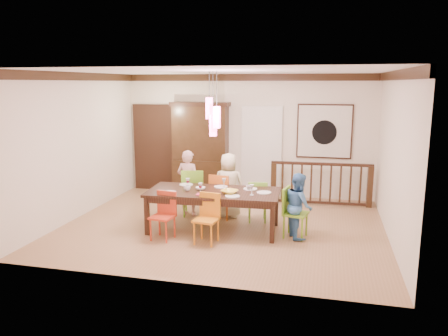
% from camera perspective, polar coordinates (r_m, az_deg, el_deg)
% --- Properties ---
extents(floor, '(6.00, 6.00, 0.00)m').
position_cam_1_polar(floor, '(8.45, -0.13, -7.54)').
color(floor, '#9E744C').
rests_on(floor, ground).
extents(ceiling, '(6.00, 6.00, 0.00)m').
position_cam_1_polar(ceiling, '(8.01, -0.14, 12.53)').
color(ceiling, white).
rests_on(ceiling, wall_back).
extents(wall_back, '(6.00, 0.00, 6.00)m').
position_cam_1_polar(wall_back, '(10.53, 3.08, 4.26)').
color(wall_back, silver).
rests_on(wall_back, floor).
extents(wall_left, '(0.00, 5.00, 5.00)m').
position_cam_1_polar(wall_left, '(9.27, -18.48, 2.77)').
color(wall_left, silver).
rests_on(wall_left, floor).
extents(wall_right, '(0.00, 5.00, 5.00)m').
position_cam_1_polar(wall_right, '(7.96, 21.36, 1.30)').
color(wall_right, silver).
rests_on(wall_right, floor).
extents(crown_molding, '(6.00, 5.00, 0.16)m').
position_cam_1_polar(crown_molding, '(8.01, -0.14, 11.96)').
color(crown_molding, black).
rests_on(crown_molding, wall_back).
extents(panel_door, '(1.04, 0.07, 2.24)m').
position_cam_1_polar(panel_door, '(11.21, -9.15, 2.49)').
color(panel_door, black).
rests_on(panel_door, wall_back).
extents(white_doorway, '(0.97, 0.05, 2.22)m').
position_cam_1_polar(white_doorway, '(10.49, 4.90, 2.00)').
color(white_doorway, silver).
rests_on(white_doorway, wall_back).
extents(painting, '(1.25, 0.06, 1.25)m').
position_cam_1_polar(painting, '(10.30, 12.98, 4.68)').
color(painting, black).
rests_on(painting, wall_back).
extents(pendant_cluster, '(0.27, 0.21, 1.14)m').
position_cam_1_polar(pendant_cluster, '(7.79, -1.44, 6.72)').
color(pendant_cluster, '#EC4788').
rests_on(pendant_cluster, ceiling).
extents(dining_table, '(2.46, 1.21, 0.75)m').
position_cam_1_polar(dining_table, '(8.02, -1.39, -3.51)').
color(dining_table, black).
rests_on(dining_table, floor).
extents(chair_far_left, '(0.52, 0.52, 0.98)m').
position_cam_1_polar(chair_far_left, '(8.99, -4.01, -2.72)').
color(chair_far_left, '#7BCA2D').
rests_on(chair_far_left, floor).
extents(chair_far_mid, '(0.47, 0.47, 0.92)m').
position_cam_1_polar(chair_far_mid, '(8.78, -0.24, -3.24)').
color(chair_far_mid, '#C85E1C').
rests_on(chair_far_mid, floor).
extents(chair_far_right, '(0.44, 0.44, 0.82)m').
position_cam_1_polar(chair_far_right, '(8.62, 4.37, -3.91)').
color(chair_far_right, '#77C334').
rests_on(chair_far_right, floor).
extents(chair_near_left, '(0.42, 0.42, 0.83)m').
position_cam_1_polar(chair_near_left, '(7.68, -8.06, -5.84)').
color(chair_near_left, red).
rests_on(chair_near_left, floor).
extents(chair_near_mid, '(0.43, 0.43, 0.85)m').
position_cam_1_polar(chair_near_mid, '(7.43, -2.34, -6.24)').
color(chair_near_mid, orange).
rests_on(chair_near_mid, floor).
extents(chair_end_right, '(0.47, 0.47, 0.89)m').
position_cam_1_polar(chair_end_right, '(7.81, 9.36, -5.36)').
color(chair_end_right, '#74AC21').
rests_on(chair_end_right, floor).
extents(china_hutch, '(1.42, 0.46, 2.24)m').
position_cam_1_polar(china_hutch, '(10.63, -3.09, 2.57)').
color(china_hutch, black).
rests_on(china_hutch, floor).
extents(balustrade, '(2.23, 0.18, 0.96)m').
position_cam_1_polar(balustrade, '(9.98, 12.53, -1.91)').
color(balustrade, black).
rests_on(balustrade, floor).
extents(person_far_left, '(0.54, 0.40, 1.35)m').
position_cam_1_polar(person_far_left, '(9.01, -4.69, -1.92)').
color(person_far_left, beige).
rests_on(person_far_left, floor).
extents(person_far_mid, '(0.68, 0.48, 1.32)m').
position_cam_1_polar(person_far_mid, '(8.83, 0.60, -2.26)').
color(person_far_mid, beige).
rests_on(person_far_mid, floor).
extents(person_end_right, '(0.62, 0.69, 1.16)m').
position_cam_1_polar(person_end_right, '(7.80, 9.71, -4.84)').
color(person_end_right, '#4680C4').
rests_on(person_end_right, floor).
extents(serving_bowl, '(0.36, 0.36, 0.07)m').
position_cam_1_polar(serving_bowl, '(7.78, 0.73, -3.14)').
color(serving_bowl, gold).
rests_on(serving_bowl, dining_table).
extents(small_bowl, '(0.23, 0.23, 0.06)m').
position_cam_1_polar(small_bowl, '(8.06, -3.09, -2.70)').
color(small_bowl, white).
rests_on(small_bowl, dining_table).
extents(cup_left, '(0.14, 0.14, 0.10)m').
position_cam_1_polar(cup_left, '(8.02, -4.85, -2.65)').
color(cup_left, silver).
rests_on(cup_left, dining_table).
extents(cup_right, '(0.11, 0.11, 0.09)m').
position_cam_1_polar(cup_right, '(8.04, 3.23, -2.61)').
color(cup_right, silver).
rests_on(cup_right, dining_table).
extents(plate_far_left, '(0.26, 0.26, 0.01)m').
position_cam_1_polar(plate_far_left, '(8.49, -4.97, -2.17)').
color(plate_far_left, white).
rests_on(plate_far_left, dining_table).
extents(plate_far_mid, '(0.26, 0.26, 0.01)m').
position_cam_1_polar(plate_far_mid, '(8.28, -0.41, -2.47)').
color(plate_far_mid, white).
rests_on(plate_far_mid, dining_table).
extents(plate_far_right, '(0.26, 0.26, 0.01)m').
position_cam_1_polar(plate_far_right, '(8.13, 3.45, -2.75)').
color(plate_far_right, white).
rests_on(plate_far_right, dining_table).
extents(plate_near_left, '(0.26, 0.26, 0.01)m').
position_cam_1_polar(plate_near_left, '(7.93, -7.18, -3.17)').
color(plate_near_left, white).
rests_on(plate_near_left, dining_table).
extents(plate_near_mid, '(0.26, 0.26, 0.01)m').
position_cam_1_polar(plate_near_mid, '(7.60, 1.11, -3.71)').
color(plate_near_mid, white).
rests_on(plate_near_mid, dining_table).
extents(plate_end_right, '(0.26, 0.26, 0.01)m').
position_cam_1_polar(plate_end_right, '(7.88, 5.25, -3.21)').
color(plate_end_right, white).
rests_on(plate_end_right, dining_table).
extents(wine_glass_a, '(0.08, 0.08, 0.19)m').
position_cam_1_polar(wine_glass_a, '(8.21, -4.76, -1.99)').
color(wine_glass_a, '#590C19').
rests_on(wine_glass_a, dining_table).
extents(wine_glass_b, '(0.08, 0.08, 0.19)m').
position_cam_1_polar(wine_glass_b, '(8.17, -0.00, -2.02)').
color(wine_glass_b, silver).
rests_on(wine_glass_b, dining_table).
extents(wine_glass_c, '(0.08, 0.08, 0.19)m').
position_cam_1_polar(wine_glass_c, '(7.82, -3.10, -2.65)').
color(wine_glass_c, '#590C19').
rests_on(wine_glass_c, dining_table).
extents(wine_glass_d, '(0.08, 0.08, 0.19)m').
position_cam_1_polar(wine_glass_d, '(7.70, 3.65, -2.87)').
color(wine_glass_d, silver).
rests_on(wine_glass_d, dining_table).
extents(napkin, '(0.18, 0.14, 0.01)m').
position_cam_1_polar(napkin, '(7.74, -2.92, -3.46)').
color(napkin, '#D83359').
rests_on(napkin, dining_table).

